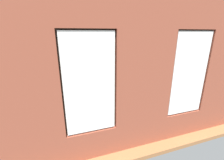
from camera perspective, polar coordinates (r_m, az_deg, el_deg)
name	(u,v)px	position (r m, az deg, el deg)	size (l,w,h in m)	color
ground_plane	(109,102)	(5.86, -1.28, -8.25)	(6.40, 5.71, 0.10)	#99663D
brick_wall_with_windows	(145,71)	(3.09, 12.40, 3.44)	(5.80, 0.30, 3.53)	brown
white_wall_right	(14,60)	(5.05, -33.40, 6.35)	(0.10, 4.71, 3.53)	silver
couch_by_window	(126,118)	(4.15, 5.38, -14.07)	(2.07, 0.87, 0.80)	black
couch_left	(164,90)	(6.33, 19.36, -3.53)	(0.95, 2.05, 0.80)	black
coffee_table	(109,92)	(5.65, -1.14, -4.42)	(1.40, 0.80, 0.44)	#A87547
cup_ceramic	(104,89)	(5.65, -3.15, -3.35)	(0.08, 0.08, 0.09)	#B23D38
table_plant_small	(99,90)	(5.38, -5.04, -3.85)	(0.12, 0.12, 0.19)	#9E5638
remote_silver	(117,88)	(5.86, 2.03, -2.91)	(0.05, 0.17, 0.02)	#B2B2B7
remote_black	(113,91)	(5.55, 0.26, -4.12)	(0.05, 0.17, 0.02)	black
remote_gray	(109,90)	(5.62, -1.15, -3.82)	(0.05, 0.17, 0.02)	#59595B
media_console	(35,103)	(5.63, -27.31, -7.91)	(1.22, 0.42, 0.54)	black
tv_flatscreen	(32,85)	(5.41, -28.24, -1.81)	(1.03, 0.20, 0.72)	black
papasan_chair	(81,79)	(7.13, -11.87, 0.43)	(1.11, 1.11, 0.70)	olive
potted_plant_foreground_right	(47,76)	(7.10, -23.56, 1.36)	(0.75, 0.75, 1.03)	#47423D
potted_plant_mid_room_small	(117,80)	(6.88, 1.89, 0.07)	(0.33, 0.33, 0.62)	beige
potted_plant_corner_far_left	(200,101)	(5.39, 30.47, -6.95)	(0.39, 0.39, 0.78)	brown
potted_plant_corner_near_left	(140,71)	(8.16, 10.56, 3.32)	(0.79, 0.85, 1.13)	#9E5638
potted_plant_beside_window_right	(47,127)	(3.71, -23.49, -16.20)	(0.53, 0.53, 0.83)	#9E5638
potted_plant_between_couches	(172,100)	(4.81, 21.75, -7.26)	(0.76, 0.76, 0.88)	#9E5638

